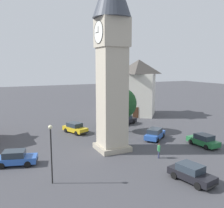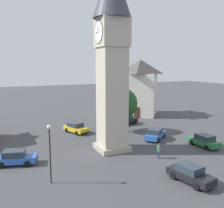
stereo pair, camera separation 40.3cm
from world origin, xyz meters
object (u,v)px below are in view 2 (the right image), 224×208
clock_tower (112,41)px  car_red_corner (190,174)px  lamp_post (50,145)px  car_black_far (15,157)px  car_green_alley (76,128)px  car_blue_kerb (204,141)px  car_white_side (155,134)px  building_terrace_right (140,87)px  car_silver_kerb (127,120)px  tree (122,104)px  pedestrian (159,149)px

clock_tower → car_red_corner: 16.18m
car_red_corner → lamp_post: 12.35m
car_black_far → car_green_alley: bearing=-44.3°
car_blue_kerb → car_red_corner: size_ratio=0.97×
car_red_corner → car_white_side: size_ratio=1.01×
clock_tower → building_terrace_right: 23.35m
car_white_side → car_red_corner: bearing=159.3°
car_black_far → building_terrace_right: size_ratio=0.40×
car_silver_kerb → car_black_far: (-10.95, 18.61, 0.00)m
car_white_side → tree: (5.50, 2.43, 3.61)m
lamp_post → car_black_far: bearing=24.2°
lamp_post → car_blue_kerb: bearing=-84.2°
car_silver_kerb → tree: bearing=143.1°
clock_tower → car_black_far: size_ratio=4.92×
clock_tower → car_silver_kerb: bearing=-35.5°
car_green_alley → building_terrace_right: bearing=-63.3°
clock_tower → building_terrace_right: (17.21, -14.12, -7.06)m
building_terrace_right → lamp_post: (-22.90, 22.51, -2.25)m
car_silver_kerb → building_terrace_right: (6.38, -6.41, 4.93)m
car_black_far → pedestrian: pedestrian is taller
car_green_alley → lamp_post: size_ratio=0.87×
clock_tower → car_red_corner: clock_tower is taller
clock_tower → car_blue_kerb: size_ratio=5.16×
car_white_side → pedestrian: size_ratio=2.56×
car_blue_kerb → car_silver_kerb: 14.90m
building_terrace_right → lamp_post: building_terrace_right is taller
clock_tower → car_blue_kerb: (-3.72, -10.91, -11.98)m
car_blue_kerb → car_silver_kerb: (14.55, 3.19, 0.00)m
clock_tower → car_green_alley: clock_tower is taller
car_silver_kerb → clock_tower: bearing=144.5°
car_red_corner → clock_tower: bearing=14.1°
car_white_side → car_black_far: bearing=94.5°
clock_tower → car_blue_kerb: clock_tower is taller
car_green_alley → car_blue_kerb: bearing=-135.6°
car_red_corner → car_black_far: same height
clock_tower → lamp_post: size_ratio=4.23×
building_terrace_right → car_red_corner: bearing=157.5°
car_blue_kerb → building_terrace_right: size_ratio=0.38×
car_silver_kerb → car_red_corner: size_ratio=1.02×
car_silver_kerb → pedestrian: pedestrian is taller
clock_tower → car_black_far: 16.19m
clock_tower → car_blue_kerb: 16.63m
car_blue_kerb → pedestrian: 7.57m
car_red_corner → building_terrace_right: size_ratio=0.39×
car_black_far → lamp_post: size_ratio=0.86×
car_red_corner → lamp_post: bearing=66.3°
car_white_side → building_terrace_right: size_ratio=0.39×
car_black_far → tree: tree is taller
car_red_corner → car_green_alley: 20.25m
clock_tower → car_black_far: clock_tower is taller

